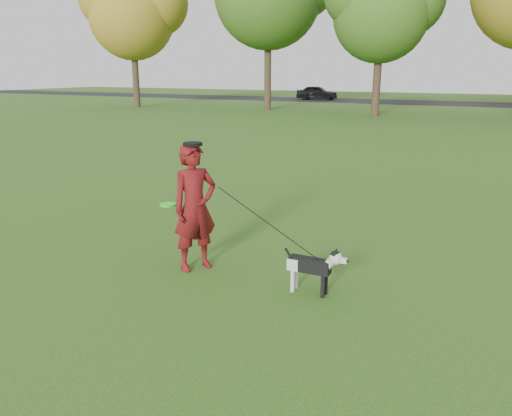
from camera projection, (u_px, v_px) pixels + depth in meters
The scene contains 6 objects.
ground at pixel (233, 270), 7.03m from camera, with size 120.00×120.00×0.00m, color #285116.
road at pixel (463, 104), 41.62m from camera, with size 120.00×7.00×0.02m, color black.
man at pixel (195, 207), 6.89m from camera, with size 0.65×0.43×1.78m, color #560E0C.
dog at pixel (314, 265), 6.19m from camera, with size 0.84×0.17×0.64m.
car_left at pixel (317, 93), 46.92m from camera, with size 1.54×3.82×1.30m, color black.
man_held_items at pixel (255, 214), 6.42m from camera, with size 2.43×0.31×1.37m.
Camera 1 is at (3.18, -5.72, 2.72)m, focal length 35.00 mm.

